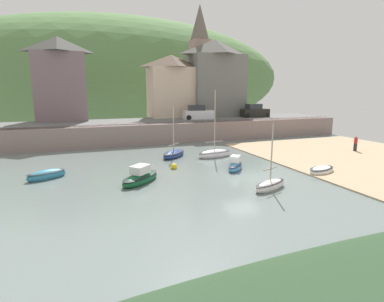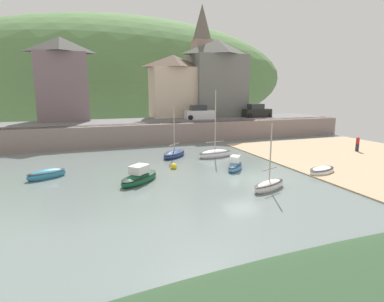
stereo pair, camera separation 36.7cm
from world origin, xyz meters
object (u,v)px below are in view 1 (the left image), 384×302
object	(u,v)px
sailboat_white_hull	(140,178)
parked_car_near_slipway	(198,113)
waterfront_building_left	(60,79)
waterfront_building_centre	(172,86)
waterfront_building_right	(215,78)
parked_car_by_wall	(255,112)
sailboat_blue_trim	(174,154)
person_on_slipway	(356,143)
dinghy_open_wooden	(214,154)
mooring_buoy	(174,167)
sailboat_nearest_shore	(270,185)
fishing_boat_green	(235,166)
rowboat_small_beached	(47,175)
sailboat_far_left	(321,170)
church_with_spire	(200,59)

from	to	relation	value
sailboat_white_hull	parked_car_near_slipway	distance (m)	23.10
waterfront_building_left	waterfront_building_centre	world-z (taller)	waterfront_building_left
waterfront_building_right	parked_car_by_wall	bearing A→B (deg)	-45.06
sailboat_blue_trim	person_on_slipway	bearing A→B (deg)	-59.33
waterfront_building_right	dinghy_open_wooden	bearing A→B (deg)	-114.53
waterfront_building_right	mooring_buoy	xyz separation A→B (m)	(-13.29, -21.03, -8.03)
sailboat_white_hull	mooring_buoy	size ratio (longest dim) A/B	6.56
sailboat_nearest_shore	fishing_boat_green	distance (m)	5.44
rowboat_small_beached	parked_car_near_slipway	distance (m)	24.61
sailboat_far_left	dinghy_open_wooden	xyz separation A→B (m)	(-5.40, 8.44, 0.10)
waterfront_building_right	dinghy_open_wooden	distance (m)	21.32
waterfront_building_right	fishing_boat_green	bearing A→B (deg)	-110.55
sailboat_far_left	fishing_boat_green	world-z (taller)	fishing_boat_green
sailboat_nearest_shore	waterfront_building_left	bearing A→B (deg)	92.23
parked_car_near_slipway	parked_car_by_wall	xyz separation A→B (m)	(9.09, 0.00, 0.00)
church_with_spire	sailboat_blue_trim	world-z (taller)	church_with_spire
sailboat_blue_trim	fishing_boat_green	xyz separation A→B (m)	(3.23, -6.56, 0.05)
church_with_spire	mooring_buoy	distance (m)	30.05
sailboat_far_left	sailboat_nearest_shore	distance (m)	6.50
waterfront_building_left	parked_car_near_slipway	xyz separation A→B (m)	(17.52, -4.50, -4.63)
church_with_spire	person_on_slipway	world-z (taller)	church_with_spire
dinghy_open_wooden	mooring_buoy	bearing A→B (deg)	-157.07
parked_car_near_slipway	person_on_slipway	xyz separation A→B (m)	(11.36, -16.36, -2.22)
rowboat_small_beached	person_on_slipway	size ratio (longest dim) A/B	1.86
rowboat_small_beached	mooring_buoy	xyz separation A→B (m)	(9.68, -0.42, -0.11)
sailboat_white_hull	mooring_buoy	world-z (taller)	sailboat_white_hull
parked_car_near_slipway	sailboat_blue_trim	bearing A→B (deg)	-116.17
church_with_spire	parked_car_by_wall	bearing A→B (deg)	-57.44
rowboat_small_beached	sailboat_white_hull	bearing A→B (deg)	-55.22
rowboat_small_beached	waterfront_building_centre	bearing A→B (deg)	25.11
church_with_spire	sailboat_nearest_shore	size ratio (longest dim) A/B	3.81
church_with_spire	sailboat_white_hull	xyz separation A→B (m)	(-15.75, -27.97, -10.96)
rowboat_small_beached	parked_car_by_wall	size ratio (longest dim) A/B	0.73
person_on_slipway	waterfront_building_left	bearing A→B (deg)	144.15
waterfront_building_left	waterfront_building_centre	size ratio (longest dim) A/B	1.19
waterfront_building_left	person_on_slipway	world-z (taller)	waterfront_building_left
sailboat_nearest_shore	sailboat_white_hull	distance (m)	8.95
rowboat_small_beached	parked_car_near_slipway	bearing A→B (deg)	14.17
dinghy_open_wooden	parked_car_near_slipway	size ratio (longest dim) A/B	1.57
sailboat_white_hull	waterfront_building_right	bearing A→B (deg)	11.70
church_with_spire	sailboat_far_left	distance (m)	32.48
dinghy_open_wooden	waterfront_building_centre	bearing A→B (deg)	78.35
sailboat_nearest_shore	mooring_buoy	xyz separation A→B (m)	(-4.31, 7.51, -0.11)
sailboat_nearest_shore	waterfront_building_right	bearing A→B (deg)	50.03
church_with_spire	sailboat_white_hull	distance (m)	33.92
fishing_boat_green	waterfront_building_left	bearing A→B (deg)	69.05
parked_car_near_slipway	mooring_buoy	xyz separation A→B (m)	(-8.69, -16.53, -3.04)
sailboat_nearest_shore	parked_car_near_slipway	world-z (taller)	sailboat_nearest_shore
waterfront_building_left	sailboat_white_hull	xyz separation A→B (m)	(5.43, -23.97, -7.48)
sailboat_far_left	dinghy_open_wooden	size ratio (longest dim) A/B	0.46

